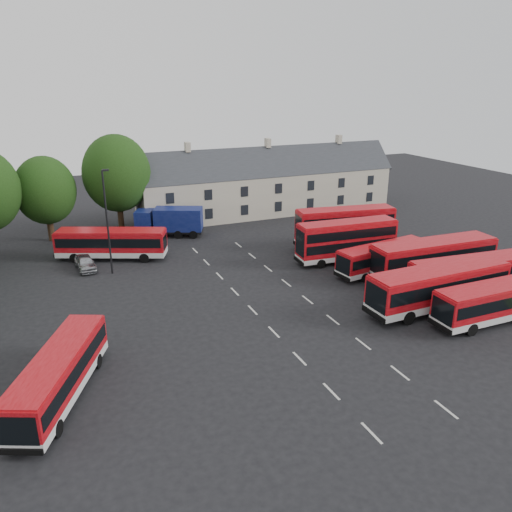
{
  "coord_description": "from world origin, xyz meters",
  "views": [
    {
      "loc": [
        -13.98,
        -31.3,
        17.4
      ],
      "look_at": [
        2.91,
        8.1,
        2.2
      ],
      "focal_mm": 35.0,
      "sensor_mm": 36.0,
      "label": 1
    }
  ],
  "objects_px": {
    "bus_west": "(59,372)",
    "silver_car": "(85,263)",
    "bus_row_a": "(498,299)",
    "lamppost": "(107,220)",
    "bus_dd_south": "(347,239)",
    "box_truck": "(170,220)"
  },
  "relations": [
    {
      "from": "bus_west",
      "to": "silver_car",
      "type": "distance_m",
      "value": 21.41
    },
    {
      "from": "bus_row_a",
      "to": "bus_west",
      "type": "distance_m",
      "value": 30.98
    },
    {
      "from": "silver_car",
      "to": "lamppost",
      "type": "relative_size",
      "value": 0.41
    },
    {
      "from": "bus_row_a",
      "to": "box_truck",
      "type": "height_order",
      "value": "box_truck"
    },
    {
      "from": "bus_dd_south",
      "to": "silver_car",
      "type": "xyz_separation_m",
      "value": [
        -24.46,
        7.9,
        -1.68
      ]
    },
    {
      "from": "bus_dd_south",
      "to": "lamppost",
      "type": "bearing_deg",
      "value": 169.69
    },
    {
      "from": "silver_car",
      "to": "lamppost",
      "type": "height_order",
      "value": "lamppost"
    },
    {
      "from": "bus_row_a",
      "to": "bus_dd_south",
      "type": "relative_size",
      "value": 1.03
    },
    {
      "from": "bus_west",
      "to": "lamppost",
      "type": "relative_size",
      "value": 1.03
    },
    {
      "from": "bus_dd_south",
      "to": "bus_west",
      "type": "distance_m",
      "value": 30.74
    },
    {
      "from": "box_truck",
      "to": "silver_car",
      "type": "bearing_deg",
      "value": -119.69
    },
    {
      "from": "box_truck",
      "to": "silver_car",
      "type": "height_order",
      "value": "box_truck"
    },
    {
      "from": "bus_row_a",
      "to": "lamppost",
      "type": "xyz_separation_m",
      "value": [
        -25.35,
        21.65,
        3.47
      ]
    },
    {
      "from": "bus_west",
      "to": "silver_car",
      "type": "relative_size",
      "value": 2.52
    },
    {
      "from": "bus_row_a",
      "to": "lamppost",
      "type": "relative_size",
      "value": 1.08
    },
    {
      "from": "bus_west",
      "to": "lamppost",
      "type": "bearing_deg",
      "value": 8.2
    },
    {
      "from": "silver_car",
      "to": "bus_dd_south",
      "type": "bearing_deg",
      "value": -23.09
    },
    {
      "from": "bus_west",
      "to": "box_truck",
      "type": "distance_m",
      "value": 31.77
    },
    {
      "from": "bus_west",
      "to": "bus_row_a",
      "type": "bearing_deg",
      "value": -70.46
    },
    {
      "from": "bus_row_a",
      "to": "lamppost",
      "type": "height_order",
      "value": "lamppost"
    },
    {
      "from": "bus_west",
      "to": "lamppost",
      "type": "height_order",
      "value": "lamppost"
    },
    {
      "from": "bus_dd_south",
      "to": "silver_car",
      "type": "height_order",
      "value": "bus_dd_south"
    }
  ]
}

